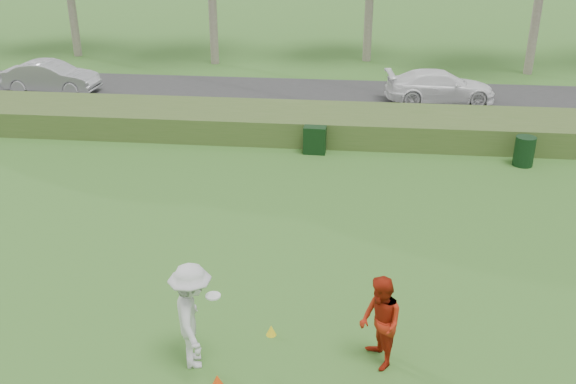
# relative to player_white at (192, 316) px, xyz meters

# --- Properties ---
(ground) EXTENTS (120.00, 120.00, 0.00)m
(ground) POSITION_rel_player_white_xyz_m (1.17, 0.96, -1.03)
(ground) COLOR #2F6622
(ground) RESTS_ON ground
(reed_strip) EXTENTS (80.00, 3.00, 0.90)m
(reed_strip) POSITION_rel_player_white_xyz_m (1.17, 12.96, -0.58)
(reed_strip) COLOR #3E5A24
(reed_strip) RESTS_ON ground
(park_road) EXTENTS (80.00, 6.00, 0.06)m
(park_road) POSITION_rel_player_white_xyz_m (1.17, 17.96, -1.00)
(park_road) COLOR #2D2D2D
(park_road) RESTS_ON ground
(player_white) EXTENTS (1.12, 1.50, 2.06)m
(player_white) POSITION_rel_player_white_xyz_m (0.00, 0.00, 0.00)
(player_white) COLOR silver
(player_white) RESTS_ON ground
(player_red) EXTENTS (0.95, 1.06, 1.80)m
(player_red) POSITION_rel_player_white_xyz_m (3.35, 0.35, -0.13)
(player_red) COLOR #A6220E
(player_red) RESTS_ON ground
(cone_orange) EXTENTS (0.21, 0.21, 0.24)m
(cone_orange) POSITION_rel_player_white_xyz_m (0.54, -0.57, -0.91)
(cone_orange) COLOR #F7480D
(cone_orange) RESTS_ON ground
(cone_yellow) EXTENTS (0.20, 0.20, 0.22)m
(cone_yellow) POSITION_rel_player_white_xyz_m (1.28, 0.98, -0.92)
(cone_yellow) COLOR yellow
(cone_yellow) RESTS_ON ground
(utility_cabinet) EXTENTS (0.76, 0.49, 0.93)m
(utility_cabinet) POSITION_rel_player_white_xyz_m (1.40, 11.16, -0.57)
(utility_cabinet) COLOR black
(utility_cabinet) RESTS_ON ground
(trash_bin) EXTENTS (0.78, 0.78, 0.96)m
(trash_bin) POSITION_rel_player_white_xyz_m (8.19, 10.78, -0.55)
(trash_bin) COLOR black
(trash_bin) RESTS_ON ground
(car_mid) EXTENTS (4.19, 1.59, 1.36)m
(car_mid) POSITION_rel_player_white_xyz_m (-10.79, 17.40, -0.29)
(car_mid) COLOR silver
(car_mid) RESTS_ON park_road
(car_right) EXTENTS (4.74, 2.36, 1.32)m
(car_right) POSITION_rel_player_white_xyz_m (6.21, 17.72, -0.31)
(car_right) COLOR white
(car_right) RESTS_ON park_road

